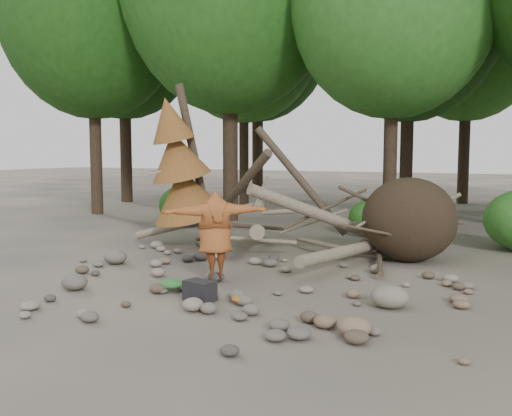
% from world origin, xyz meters
% --- Properties ---
extents(ground, '(120.00, 120.00, 0.00)m').
position_xyz_m(ground, '(0.00, 0.00, 0.00)').
color(ground, '#514C44').
rests_on(ground, ground).
extents(deadfall_pile, '(8.55, 5.24, 3.30)m').
position_xyz_m(deadfall_pile, '(2.02, 4.24, 0.95)').
color(deadfall_pile, '#332619').
rests_on(deadfall_pile, ground).
extents(dead_conifer, '(2.06, 2.16, 4.35)m').
position_xyz_m(dead_conifer, '(-3.12, 3.37, 2.11)').
color(dead_conifer, '#4C3F30').
rests_on(dead_conifer, ground).
extents(bush_left, '(1.80, 1.80, 1.44)m').
position_xyz_m(bush_left, '(-5.50, 7.20, 0.72)').
color(bush_left, '#205316').
rests_on(bush_left, ground).
extents(bush_mid, '(1.40, 1.40, 1.12)m').
position_xyz_m(bush_mid, '(0.80, 7.80, 0.56)').
color(bush_mid, '#2A691E').
rests_on(bush_mid, ground).
extents(frisbee_thrower, '(2.37, 1.82, 2.15)m').
position_xyz_m(frisbee_thrower, '(-0.37, 0.43, 0.95)').
color(frisbee_thrower, '#974C22').
rests_on(frisbee_thrower, ground).
extents(backpack, '(0.57, 0.45, 0.34)m').
position_xyz_m(backpack, '(0.19, -1.06, 0.17)').
color(backpack, black).
rests_on(backpack, ground).
extents(cloth_green, '(0.49, 0.41, 0.18)m').
position_xyz_m(cloth_green, '(-0.76, -0.55, 0.09)').
color(cloth_green, '#2A6A2E').
rests_on(cloth_green, ground).
extents(cloth_orange, '(0.31, 0.25, 0.11)m').
position_xyz_m(cloth_orange, '(0.83, -0.83, 0.06)').
color(cloth_orange, '#A1621B').
rests_on(cloth_orange, ground).
extents(boulder_front_left, '(0.50, 0.45, 0.30)m').
position_xyz_m(boulder_front_left, '(-2.44, -1.25, 0.15)').
color(boulder_front_left, '#645D53').
rests_on(boulder_front_left, ground).
extents(boulder_front_right, '(0.47, 0.43, 0.28)m').
position_xyz_m(boulder_front_right, '(3.04, -1.58, 0.14)').
color(boulder_front_right, '#866B53').
rests_on(boulder_front_right, ground).
extents(boulder_mid_right, '(0.63, 0.57, 0.38)m').
position_xyz_m(boulder_mid_right, '(3.13, 0.13, 0.19)').
color(boulder_mid_right, gray).
rests_on(boulder_mid_right, ground).
extents(boulder_mid_left, '(0.55, 0.49, 0.33)m').
position_xyz_m(boulder_mid_left, '(-3.37, 1.02, 0.16)').
color(boulder_mid_left, '#696158').
rests_on(boulder_mid_left, ground).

